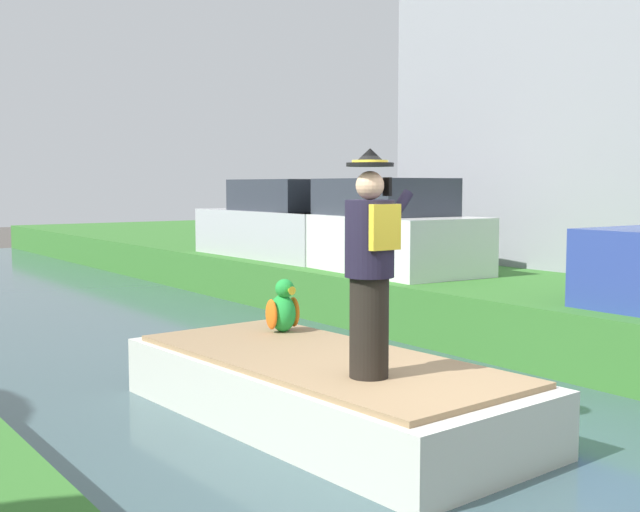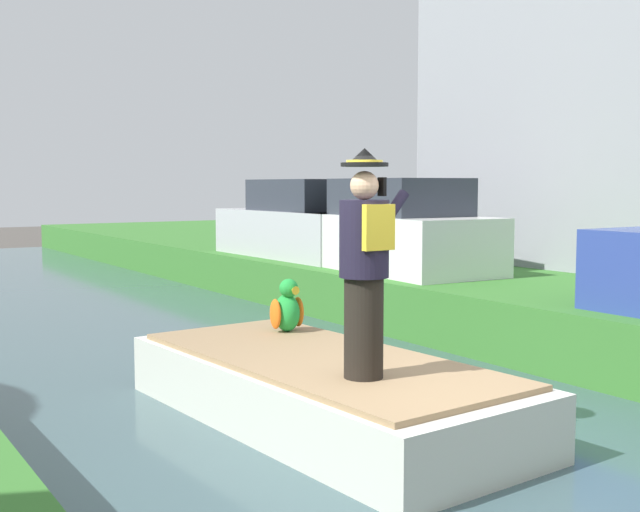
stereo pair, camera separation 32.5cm
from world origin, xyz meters
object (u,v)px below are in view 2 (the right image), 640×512
object	(u,v)px
boat	(320,389)
parked_car_white	(393,231)
parrot_plush	(287,309)
person_pirate	(365,264)
parked_car_silver	(301,224)

from	to	relation	value
boat	parked_car_white	world-z (taller)	parked_car_white
boat	parrot_plush	size ratio (longest dim) A/B	7.56
person_pirate	parrot_plush	xyz separation A→B (m)	(0.51, 2.09, -0.68)
boat	parked_car_silver	xyz separation A→B (m)	(4.24, 7.21, 1.10)
person_pirate	parked_car_white	world-z (taller)	person_pirate
parrot_plush	parked_car_white	world-z (taller)	parked_car_white
parrot_plush	parked_car_white	bearing A→B (deg)	38.87
parrot_plush	person_pirate	bearing A→B (deg)	-103.68
person_pirate	parrot_plush	size ratio (longest dim) A/B	3.25
parked_car_white	person_pirate	bearing A→B (deg)	-130.08
boat	parked_car_white	size ratio (longest dim) A/B	1.05
parked_car_white	parked_car_silver	bearing A→B (deg)	90.00
boat	parked_car_silver	distance (m)	8.43
person_pirate	parked_car_silver	xyz separation A→B (m)	(4.38, 8.09, -0.14)
person_pirate	parrot_plush	world-z (taller)	person_pirate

